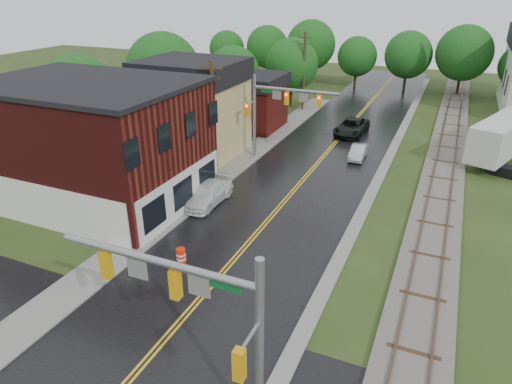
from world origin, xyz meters
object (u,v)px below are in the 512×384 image
Objects in this scene: tree_left_e at (293,66)px; construction_barrel at (181,256)px; tree_left_a at (79,97)px; sedan_silver at (358,152)px; traffic_signal_near at (197,304)px; semi_trailer at (507,134)px; utility_pole_c at (304,70)px; tree_left_b at (164,72)px; pickup_white at (208,194)px; brick_building at (92,142)px; traffic_signal_far at (278,104)px; suv_dark at (352,127)px; tree_left_c at (234,74)px; utility_pole_b at (214,117)px.

construction_barrel is at bearing -79.97° from tree_left_e.
tree_left_a is 2.46× the size of sedan_silver.
traffic_signal_near is 10.96m from construction_barrel.
sedan_silver is at bearing -155.94° from semi_trailer.
construction_barrel is (4.30, -34.00, -4.27)m from utility_pole_c.
tree_left_b is 20.31m from pickup_white.
brick_building reaches higher than sedan_silver.
traffic_signal_near is 0.76× the size of tree_left_b.
brick_building is 15.78× the size of construction_barrel.
traffic_signal_near is at bearing -54.51° from tree_left_b.
brick_building is 2.95× the size of pickup_white.
utility_pole_c is 0.75× the size of semi_trailer.
traffic_signal_far is 17.16m from tree_left_a.
suv_dark is at bearing 105.01° from sedan_silver.
tree_left_c is 1.58× the size of pickup_white.
utility_pole_b is at bearing -123.68° from traffic_signal_far.
semi_trailer is (13.71, -1.36, 1.47)m from suv_dark.
brick_building is 31.12m from tree_left_e.
utility_pole_b is 9.93× the size of construction_barrel.
tree_left_b is at bearing 138.14° from utility_pole_b.
brick_building is at bearing -43.13° from tree_left_a.
traffic_signal_near is 1.00× the size of traffic_signal_far.
traffic_signal_near is 22.49m from utility_pole_b.
brick_building is 1.87× the size of tree_left_c.
semi_trailer is (21.31, -8.55, -2.47)m from utility_pole_c.
tree_left_a reaches higher than traffic_signal_far.
tree_left_b is at bearing 161.19° from traffic_signal_far.
utility_pole_c is 1.86× the size of pickup_white.
tree_left_b is at bearing -116.56° from tree_left_c.
suv_dark is 27.01m from construction_barrel.
traffic_signal_near and traffic_signal_far have the same top height.
utility_pole_b is at bearing -85.10° from tree_left_e.
traffic_signal_near is 0.96× the size of tree_left_c.
brick_building is 17.80m from tree_left_b.
semi_trailer reaches higher than pickup_white.
tree_left_a is 1.54× the size of suv_dark.
tree_left_c is at bearing 71.57° from tree_left_a.
semi_trailer is at bearing 32.25° from utility_pole_b.
utility_pole_b reaches higher than construction_barrel.
traffic_signal_near is at bearing -74.48° from traffic_signal_far.
brick_building is 10.14m from tree_left_a.
utility_pole_b reaches higher than tree_left_c.
suv_dark is at bearing 94.39° from traffic_signal_near.
brick_building is 20.60m from traffic_signal_near.
tree_left_b is (-11.05, -12.10, 1.00)m from utility_pole_c.
pickup_white is at bearing -122.98° from sedan_silver.
brick_building is at bearing -118.61° from suv_dark.
brick_building is 25.76m from suv_dark.
utility_pole_b is 19.24m from tree_left_c.
tree_left_a is (-13.05, -0.10, 0.39)m from utility_pole_b.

